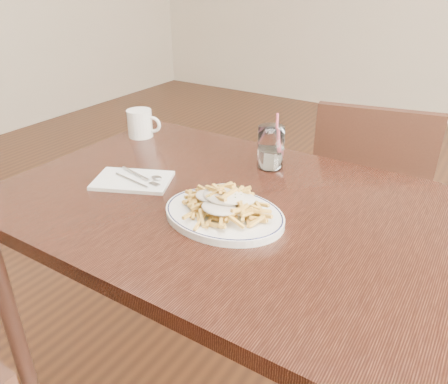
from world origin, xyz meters
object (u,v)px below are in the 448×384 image
Objects in this scene: fries_plate at (224,214)px; coffee_mug at (141,123)px; chair_far at (366,197)px; loaded_fries at (224,199)px; water_glass at (271,150)px; table at (231,227)px.

coffee_mug is at bearing 149.78° from fries_plate.
chair_far is 3.91× the size of loaded_fries.
coffee_mug reaches higher than loaded_fries.
water_glass is 1.43× the size of coffee_mug.
chair_far is at bearing 79.54° from fries_plate.
table is at bearing -103.98° from chair_far.
table is 5.40× the size of loaded_fries.
water_glass reaches higher than chair_far.
coffee_mug is at bearing -179.18° from water_glass.
coffee_mug is (-0.69, -0.47, 0.30)m from chair_far.
water_glass reaches higher than table.
fries_plate is at bearing -30.22° from coffee_mug.
table is 7.08× the size of water_glass.
water_glass is at bearing 93.42° from table.
table is 0.12m from fries_plate.
water_glass is (-0.01, 0.24, 0.13)m from table.
fries_plate is 2.90× the size of coffee_mug.
loaded_fries is at bearing -82.15° from water_glass.
fries_plate is 0.04m from loaded_fries.
table is 10.14× the size of coffee_mug.
coffee_mug is at bearing 155.47° from table.
fries_plate is 0.63m from coffee_mug.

